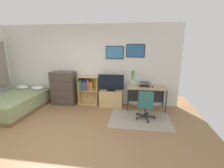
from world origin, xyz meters
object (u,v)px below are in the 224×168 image
(bookshelf, at_px, (87,88))
(laptop, at_px, (145,84))
(office_chair, at_px, (146,104))
(television, at_px, (111,83))
(tv_stand, at_px, (111,98))
(bed, at_px, (16,103))
(bamboo_vase, at_px, (132,78))
(dresser, at_px, (64,88))
(wine_glass, at_px, (135,83))
(computer_mouse, at_px, (153,87))
(desk, at_px, (146,90))

(bookshelf, distance_m, laptop, 1.95)
(office_chair, bearing_deg, television, 144.54)
(bookshelf, xyz_separation_m, tv_stand, (0.84, -0.05, -0.31))
(bed, relative_size, laptop, 5.55)
(bamboo_vase, bearing_deg, laptop, -8.49)
(bed, xyz_separation_m, bamboo_vase, (3.64, 0.90, 0.71))
(dresser, distance_m, office_chair, 2.89)
(bamboo_vase, xyz_separation_m, wine_glass, (0.08, -0.24, -0.09))
(bookshelf, bearing_deg, dresser, -175.61)
(dresser, relative_size, television, 1.36)
(laptop, distance_m, computer_mouse, 0.28)
(dresser, bearing_deg, bed, -148.24)
(computer_mouse, bearing_deg, bookshelf, 176.35)
(bookshelf, height_order, laptop, bookshelf)
(desk, relative_size, wine_glass, 6.76)
(dresser, distance_m, bookshelf, 0.83)
(television, xyz_separation_m, computer_mouse, (1.34, -0.07, -0.07))
(tv_stand, distance_m, laptop, 1.21)
(laptop, bearing_deg, dresser, -178.80)
(dresser, distance_m, computer_mouse, 3.01)
(bookshelf, height_order, television, television)
(computer_mouse, height_order, wine_glass, wine_glass)
(tv_stand, relative_size, television, 0.91)
(tv_stand, bearing_deg, bookshelf, 176.73)
(bed, relative_size, computer_mouse, 19.62)
(tv_stand, relative_size, wine_glass, 4.23)
(dresser, bearing_deg, laptop, 1.09)
(tv_stand, height_order, laptop, laptop)
(bookshelf, relative_size, office_chair, 1.15)
(computer_mouse, height_order, bamboo_vase, bamboo_vase)
(bookshelf, relative_size, tv_stand, 1.30)
(tv_stand, bearing_deg, bed, -164.73)
(wine_glass, bearing_deg, bamboo_vase, 107.43)
(laptop, bearing_deg, bamboo_vase, 171.62)
(bed, xyz_separation_m, laptop, (4.03, 0.84, 0.55))
(tv_stand, xyz_separation_m, laptop, (1.09, 0.04, 0.53))
(desk, bearing_deg, bookshelf, 178.35)
(bed, height_order, tv_stand, bed)
(tv_stand, bearing_deg, wine_glass, -10.85)
(laptop, distance_m, bamboo_vase, 0.43)
(desk, xyz_separation_m, office_chair, (-0.07, -0.87, -0.14))
(television, relative_size, office_chair, 0.98)
(computer_mouse, bearing_deg, bamboo_vase, 163.71)
(office_chair, distance_m, wine_glass, 0.90)
(television, distance_m, office_chair, 1.43)
(office_chair, height_order, wine_glass, wine_glass)
(television, height_order, desk, television)
(tv_stand, relative_size, office_chair, 0.89)
(television, height_order, wine_glass, television)
(dresser, relative_size, computer_mouse, 10.99)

